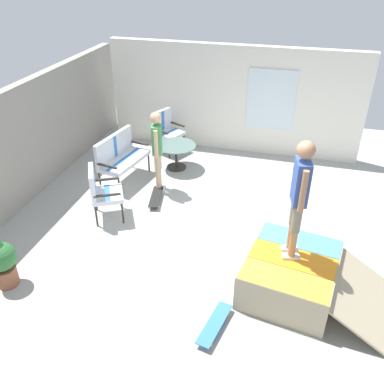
% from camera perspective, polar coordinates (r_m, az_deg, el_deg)
% --- Properties ---
extents(ground_plane, '(12.00, 12.00, 0.10)m').
position_cam_1_polar(ground_plane, '(7.24, 3.64, -7.01)').
color(ground_plane, '#A8A8A3').
extents(back_wall_cinderblock, '(9.00, 0.20, 2.22)m').
position_cam_1_polar(back_wall_cinderblock, '(8.23, -24.51, 4.54)').
color(back_wall_cinderblock, gray).
rests_on(back_wall_cinderblock, ground_plane).
extents(house_facade, '(0.23, 6.00, 2.51)m').
position_cam_1_polar(house_facade, '(10.03, 5.76, 12.65)').
color(house_facade, white).
rests_on(house_facade, ground_plane).
extents(skate_ramp, '(1.72, 2.23, 0.60)m').
position_cam_1_polar(skate_ramp, '(6.26, 13.76, -11.06)').
color(skate_ramp, tan).
rests_on(skate_ramp, ground_plane).
extents(patio_bench, '(1.33, 0.76, 1.02)m').
position_cam_1_polar(patio_bench, '(8.85, -10.02, 5.21)').
color(patio_bench, '#2D2823').
rests_on(patio_bench, ground_plane).
extents(patio_chair_near_house, '(0.79, 0.76, 1.02)m').
position_cam_1_polar(patio_chair_near_house, '(10.06, -3.67, 8.89)').
color(patio_chair_near_house, '#2D2823').
rests_on(patio_chair_near_house, ground_plane).
extents(patio_chair_by_wall, '(0.80, 0.77, 1.02)m').
position_cam_1_polar(patio_chair_by_wall, '(7.62, -12.57, 0.40)').
color(patio_chair_by_wall, '#2D2823').
rests_on(patio_chair_by_wall, ground_plane).
extents(patio_table, '(0.90, 0.90, 0.57)m').
position_cam_1_polar(patio_table, '(9.30, -2.21, 5.59)').
color(patio_table, '#2D2823').
rests_on(patio_table, ground_plane).
extents(person_watching, '(0.47, 0.30, 1.69)m').
position_cam_1_polar(person_watching, '(8.20, -4.84, 6.32)').
color(person_watching, silver).
rests_on(person_watching, ground_plane).
extents(person_skater, '(0.47, 0.29, 1.76)m').
position_cam_1_polar(person_skater, '(5.55, 14.65, -0.03)').
color(person_skater, silver).
rests_on(person_skater, skate_ramp).
extents(skateboard_by_bench, '(0.82, 0.35, 0.10)m').
position_cam_1_polar(skateboard_by_bench, '(8.24, -5.01, -0.67)').
color(skateboard_by_bench, black).
rests_on(skateboard_by_bench, ground_plane).
extents(skateboard_spare, '(0.82, 0.36, 0.10)m').
position_cam_1_polar(skateboard_spare, '(5.75, 3.14, -17.80)').
color(skateboard_spare, '#3372B2').
rests_on(skateboard_spare, ground_plane).
extents(potted_plant, '(0.44, 0.44, 0.92)m').
position_cam_1_polar(potted_plant, '(6.68, -24.85, -8.49)').
color(potted_plant, brown).
rests_on(potted_plant, ground_plane).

